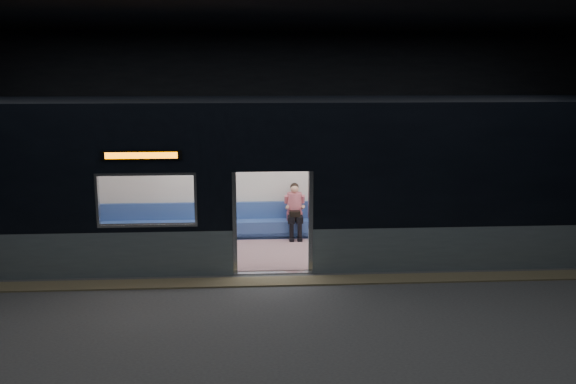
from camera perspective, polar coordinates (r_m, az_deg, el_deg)
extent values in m
cube|color=#47494C|center=(11.17, -1.19, -9.41)|extent=(24.00, 14.00, 0.01)
cube|color=black|center=(10.48, -1.30, 16.97)|extent=(24.00, 14.00, 0.04)
cube|color=black|center=(17.47, -2.21, 6.61)|extent=(24.00, 0.04, 5.00)
cube|color=black|center=(3.77, 3.31, -11.52)|extent=(24.00, 0.04, 5.00)
cube|color=#8C7F59|center=(11.68, -1.31, -8.36)|extent=(22.80, 0.50, 0.03)
cube|color=gray|center=(12.80, -23.77, -5.52)|extent=(8.30, 0.12, 0.90)
cube|color=gray|center=(13.12, 20.34, -4.85)|extent=(8.30, 0.12, 0.90)
cube|color=black|center=(12.46, -24.36, 1.55)|extent=(8.30, 0.12, 2.30)
cube|color=black|center=(12.79, 20.83, 2.06)|extent=(8.30, 0.12, 2.30)
cube|color=black|center=(11.57, -1.47, 4.77)|extent=(1.40, 0.12, 1.15)
cube|color=#B7BABC|center=(11.86, -5.01, -2.98)|extent=(0.08, 0.14, 2.05)
cube|color=#B7BABC|center=(11.92, 2.13, -2.87)|extent=(0.08, 0.14, 2.05)
cube|color=black|center=(11.69, -13.56, 3.36)|extent=(1.50, 0.04, 0.18)
cube|color=#FF7000|center=(11.68, -13.56, 3.35)|extent=(1.34, 0.03, 0.12)
cube|color=silver|center=(14.57, -1.88, 2.07)|extent=(18.00, 0.12, 3.20)
cube|color=black|center=(12.95, -1.73, 8.36)|extent=(18.00, 3.00, 0.15)
cube|color=gray|center=(13.52, -1.65, -5.54)|extent=(17.76, 2.76, 0.04)
cube|color=silver|center=(13.03, -1.70, 4.30)|extent=(17.76, 2.76, 0.10)
cube|color=#325E92|center=(14.54, -1.81, -3.41)|extent=(11.00, 0.48, 0.41)
cube|color=#325E92|center=(14.62, -1.84, -1.68)|extent=(11.00, 0.10, 0.40)
cube|color=#6D5059|center=(12.74, -16.57, -6.06)|extent=(4.40, 0.48, 0.41)
cube|color=#6D5059|center=(12.96, 13.34, -5.58)|extent=(4.40, 0.48, 0.41)
cylinder|color=silver|center=(12.14, -5.98, -1.96)|extent=(0.04, 0.04, 2.26)
cylinder|color=silver|center=(14.34, -5.63, 0.13)|extent=(0.04, 0.04, 2.26)
cylinder|color=silver|center=(12.20, 2.97, -1.84)|extent=(0.04, 0.04, 2.26)
cylinder|color=silver|center=(14.40, 1.95, 0.22)|extent=(0.04, 0.04, 2.26)
cylinder|color=silver|center=(14.16, -1.84, 3.23)|extent=(11.00, 0.03, 0.03)
cube|color=black|center=(14.29, 0.28, -2.51)|extent=(0.16, 0.43, 0.15)
cube|color=black|center=(14.31, 1.05, -2.50)|extent=(0.16, 0.43, 0.15)
cylinder|color=black|center=(14.17, 0.34, -3.76)|extent=(0.10, 0.10, 0.43)
cylinder|color=black|center=(14.18, 1.11, -3.74)|extent=(0.10, 0.10, 0.43)
cube|color=#C05F6B|center=(14.47, 0.61, -2.27)|extent=(0.37, 0.20, 0.18)
cylinder|color=#C05F6B|center=(14.42, 0.61, -1.01)|extent=(0.36, 0.36, 0.48)
sphere|color=tan|center=(14.33, 0.62, 0.30)|extent=(0.19, 0.19, 0.19)
sphere|color=black|center=(14.36, 0.61, 0.47)|extent=(0.20, 0.20, 0.20)
cube|color=black|center=(14.20, 0.64, -2.04)|extent=(0.30, 0.27, 0.12)
cube|color=white|center=(14.72, 6.44, 1.59)|extent=(0.98, 0.03, 0.64)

